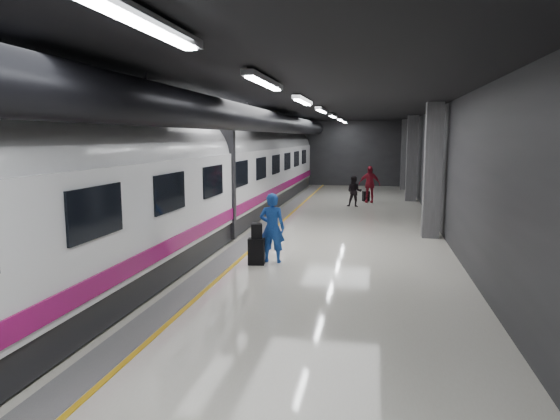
{
  "coord_description": "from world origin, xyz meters",
  "views": [
    {
      "loc": [
        2.68,
        -15.32,
        3.36
      ],
      "look_at": [
        0.14,
        -2.05,
        1.39
      ],
      "focal_mm": 32.0,
      "sensor_mm": 36.0,
      "label": 1
    }
  ],
  "objects": [
    {
      "name": "traveler_far_a",
      "position": [
        1.7,
        9.02,
        0.75
      ],
      "size": [
        0.77,
        0.62,
        1.5
      ],
      "primitive_type": "imported",
      "rotation": [
        0.0,
        0.0,
        -0.07
      ],
      "color": "black",
      "rests_on": "ground"
    },
    {
      "name": "ground",
      "position": [
        0.0,
        0.0,
        0.0
      ],
      "size": [
        40.0,
        40.0,
        0.0
      ],
      "primitive_type": "plane",
      "color": "silver",
      "rests_on": "ground"
    },
    {
      "name": "platform_hall",
      "position": [
        -0.29,
        0.96,
        3.54
      ],
      "size": [
        10.02,
        40.02,
        4.51
      ],
      "color": "black",
      "rests_on": "ground"
    },
    {
      "name": "suitcase_main",
      "position": [
        -0.38,
        -2.72,
        0.35
      ],
      "size": [
        0.46,
        0.32,
        0.7
      ],
      "primitive_type": "cube",
      "rotation": [
        0.0,
        0.0,
        0.12
      ],
      "color": "black",
      "rests_on": "ground"
    },
    {
      "name": "traveler_main",
      "position": [
        -0.02,
        -2.38,
        0.94
      ],
      "size": [
        0.69,
        0.45,
        1.89
      ],
      "primitive_type": "imported",
      "rotation": [
        0.0,
        0.0,
        3.14
      ],
      "color": "#174BB0",
      "rests_on": "ground"
    },
    {
      "name": "suitcase_far",
      "position": [
        2.22,
        11.4,
        0.26
      ],
      "size": [
        0.42,
        0.35,
        0.52
      ],
      "primitive_type": "cube",
      "rotation": [
        0.0,
        0.0,
        0.38
      ],
      "color": "black",
      "rests_on": "ground"
    },
    {
      "name": "traveler_far_b",
      "position": [
        2.39,
        10.92,
        0.95
      ],
      "size": [
        1.15,
        0.57,
        1.9
      ],
      "primitive_type": "imported",
      "rotation": [
        0.0,
        0.0,
        -0.1
      ],
      "color": "maroon",
      "rests_on": "ground"
    },
    {
      "name": "train",
      "position": [
        -3.25,
        -0.0,
        2.07
      ],
      "size": [
        3.05,
        38.0,
        4.05
      ],
      "color": "black",
      "rests_on": "ground"
    },
    {
      "name": "shoulder_bag",
      "position": [
        -0.36,
        -2.72,
        0.9
      ],
      "size": [
        0.33,
        0.23,
        0.39
      ],
      "primitive_type": "cube",
      "rotation": [
        0.0,
        0.0,
        0.28
      ],
      "color": "black",
      "rests_on": "suitcase_main"
    }
  ]
}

